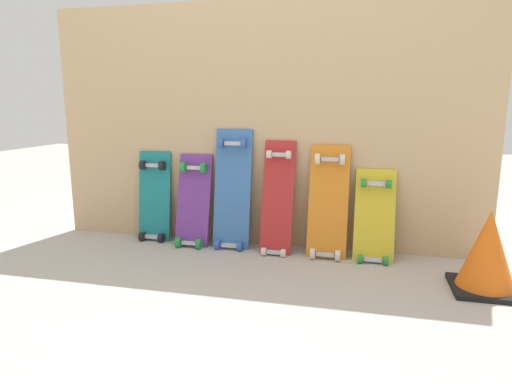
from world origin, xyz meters
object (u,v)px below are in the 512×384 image
Objects in this scene: skateboard_purple at (193,205)px; skateboard_blue at (232,195)px; skateboard_red at (277,203)px; traffic_cone at (488,252)px; skateboard_teal at (154,201)px; skateboard_orange at (328,207)px; skateboard_yellow at (374,222)px.

skateboard_purple is 0.27m from skateboard_blue.
skateboard_purple is 0.86× the size of skateboard_red.
skateboard_red is (0.29, -0.03, -0.04)m from skateboard_blue.
skateboard_red is at bearing 162.09° from traffic_cone.
skateboard_red reaches higher than skateboard_purple.
skateboard_blue is at bearing -2.71° from skateboard_teal.
skateboard_red is at bearing -179.82° from skateboard_orange.
traffic_cone is (0.51, -0.35, -0.02)m from skateboard_yellow.
skateboard_blue is 0.29m from skateboard_red.
skateboard_blue is 1.43m from traffic_cone.
skateboard_purple reaches higher than traffic_cone.
skateboard_red is at bearing -1.20° from skateboard_purple.
skateboard_blue reaches higher than skateboard_teal.
traffic_cone is (1.37, -0.38, -0.14)m from skateboard_blue.
skateboard_blue is at bearing 164.68° from traffic_cone.
skateboard_yellow is (0.27, -0.00, -0.07)m from skateboard_orange.
skateboard_red is at bearing 179.91° from skateboard_yellow.
skateboard_orange is at bearing 179.60° from skateboard_yellow.
skateboard_red is 1.04× the size of skateboard_orange.
skateboard_red is 1.14m from traffic_cone.
skateboard_red is (0.83, -0.05, 0.04)m from skateboard_teal.
skateboard_blue is at bearing 3.29° from skateboard_purple.
skateboard_yellow is (1.40, -0.05, -0.04)m from skateboard_teal.
traffic_cone is (1.08, -0.35, -0.10)m from skateboard_red.
skateboard_teal is 0.29m from skateboard_purple.
skateboard_blue is (0.54, -0.03, 0.07)m from skateboard_teal.
skateboard_orange is (0.30, 0.00, -0.01)m from skateboard_red.
skateboard_red is at bearing -5.15° from skateboard_blue.
skateboard_red is at bearing -3.56° from skateboard_teal.
skateboard_orange reaches higher than skateboard_teal.
skateboard_purple is at bearing 179.37° from skateboard_yellow.
skateboard_teal is 1.95m from traffic_cone.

